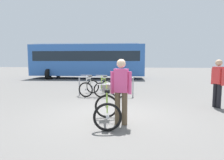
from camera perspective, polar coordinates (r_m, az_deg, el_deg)
ground_plane at (r=5.61m, az=-0.61°, el=-10.71°), size 80.00×80.00×0.00m
bike_rack_rail at (r=8.51m, az=-1.93°, el=-0.66°), size 2.51×0.12×0.88m
racked_bike_white at (r=8.88m, az=-6.86°, el=-2.18°), size 0.75×1.14×0.97m
racked_bike_lime at (r=8.74m, az=-2.41°, el=-2.28°), size 0.81×1.17×0.97m
racked_bike_red at (r=8.64m, az=2.17°, el=-2.37°), size 0.73×1.13×0.97m
featured_bicycle at (r=4.89m, az=-1.55°, el=-7.80°), size 0.83×1.23×0.97m
person_with_featured_bike at (r=4.69m, az=2.75°, el=-2.64°), size 0.53×0.24×1.64m
pedestrian_with_backpack at (r=7.36m, az=29.42°, el=-0.08°), size 0.41×0.50×1.64m
bus_distant at (r=17.42m, az=-7.23°, el=6.24°), size 10.09×3.68×3.08m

